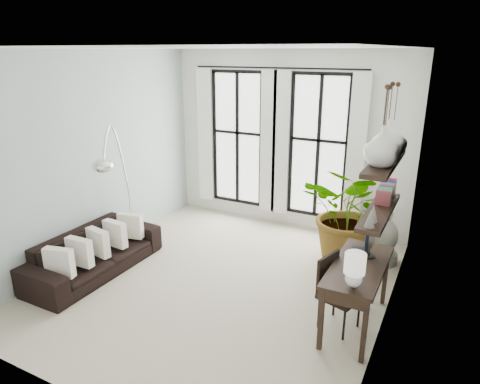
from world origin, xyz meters
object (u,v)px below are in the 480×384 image
Objects in this scene: buddha at (382,238)px; plant at (351,214)px; desk at (357,271)px; sofa at (95,253)px; arc_lamp at (115,157)px; desk_chair at (335,287)px.

plant is at bearing -161.94° from buddha.
plant is at bearing 105.92° from desk.
arc_lamp is at bearing -11.48° from sofa.
sofa is 3.92m from plant.
arc_lamp reaches higher than desk_chair.
arc_lamp reaches higher than sofa.
plant is 1.73× the size of desk_chair.
arc_lamp is at bearing -153.58° from buddha.
arc_lamp reaches higher than desk.
sofa is at bearing -158.09° from desk_chair.
desk_chair is (3.52, 0.35, 0.20)m from sofa.
sofa is at bearing -101.75° from arc_lamp.
desk_chair is (0.26, -1.79, -0.26)m from plant.
desk reaches higher than buddha.
plant reaches higher than desk_chair.
desk_chair is at bearing -81.65° from plant.
desk is at bearing -83.42° from sofa.
plant is at bearing -56.39° from sofa.
desk_chair is 0.96× the size of buddha.
buddha reaches higher than sofa.
desk is 0.63× the size of arc_lamp.
desk is 0.34m from desk_chair.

